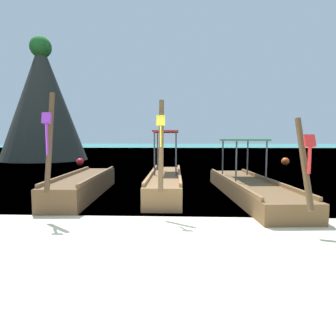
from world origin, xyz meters
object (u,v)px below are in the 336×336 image
longtail_boat_yellow_ribbon (165,182)px  longtail_boat_red_ribbon (249,187)px  mooring_buoy_near (285,161)px  mooring_buoy_far (80,162)px  longtail_boat_violet_ribbon (84,185)px  karst_rock (41,103)px

longtail_boat_yellow_ribbon → longtail_boat_red_ribbon: bearing=-12.5°
mooring_buoy_near → mooring_buoy_far: mooring_buoy_near is taller
longtail_boat_violet_ribbon → longtail_boat_yellow_ribbon: longtail_boat_violet_ribbon is taller
karst_rock → mooring_buoy_near: 20.71m
longtail_boat_violet_ribbon → longtail_boat_yellow_ribbon: (2.64, 0.65, 0.04)m
mooring_buoy_far → mooring_buoy_near: bearing=3.3°
mooring_buoy_far → longtail_boat_yellow_ribbon: bearing=-57.3°
longtail_boat_violet_ribbon → karst_rock: 19.19m
mooring_buoy_near → longtail_boat_violet_ribbon: bearing=-132.1°
longtail_boat_violet_ribbon → karst_rock: size_ratio=0.54×
karst_rock → mooring_buoy_near: size_ratio=19.39×
longtail_boat_yellow_ribbon → mooring_buoy_far: longtail_boat_yellow_ribbon is taller
longtail_boat_red_ribbon → longtail_boat_yellow_ribbon: bearing=167.5°
karst_rock → mooring_buoy_far: (5.22, -5.43, -4.70)m
longtail_boat_yellow_ribbon → longtail_boat_red_ribbon: longtail_boat_yellow_ribbon is taller
longtail_boat_violet_ribbon → longtail_boat_red_ribbon: (5.36, 0.04, -0.03)m
longtail_boat_yellow_ribbon → karst_rock: 20.06m
longtail_boat_violet_ribbon → longtail_boat_yellow_ribbon: 2.72m
longtail_boat_red_ribbon → mooring_buoy_near: size_ratio=13.37×
mooring_buoy_near → mooring_buoy_far: bearing=-176.7°
longtail_boat_violet_ribbon → longtail_boat_red_ribbon: size_ratio=0.78×
longtail_boat_yellow_ribbon → longtail_boat_red_ribbon: 2.79m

